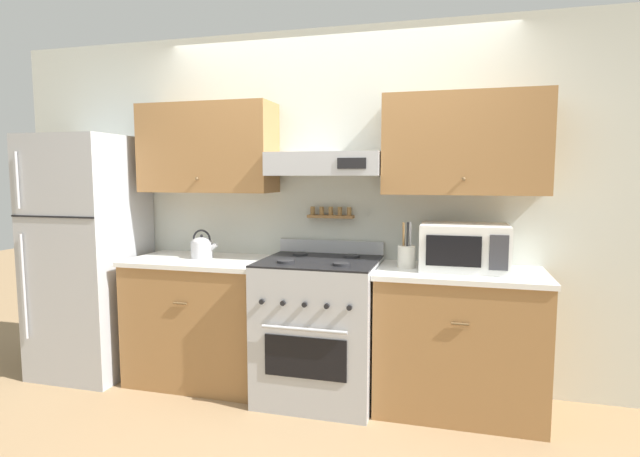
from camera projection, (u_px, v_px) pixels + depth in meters
name	position (u px, v px, depth m)	size (l,w,h in m)	color
ground_plane	(309.00, 413.00, 3.17)	(16.00, 16.00, 0.00)	#937551
wall_back	(332.00, 190.00, 3.60)	(5.20, 0.46, 2.55)	silver
counter_left	(203.00, 319.00, 3.66)	(1.02, 0.63, 0.91)	olive
counter_right	(459.00, 340.00, 3.20)	(1.05, 0.63, 0.91)	olive
stove_range	(320.00, 328.00, 3.38)	(0.77, 0.72, 1.04)	#ADAFB5
refrigerator	(89.00, 256.00, 3.80)	(0.69, 0.71, 1.80)	#ADAFB5
tea_kettle	(202.00, 247.00, 3.63)	(0.20, 0.16, 0.21)	#B7B7BC
microwave	(464.00, 247.00, 3.16)	(0.54, 0.39, 0.29)	white
utensil_crock	(406.00, 256.00, 3.25)	(0.11, 0.11, 0.30)	silver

